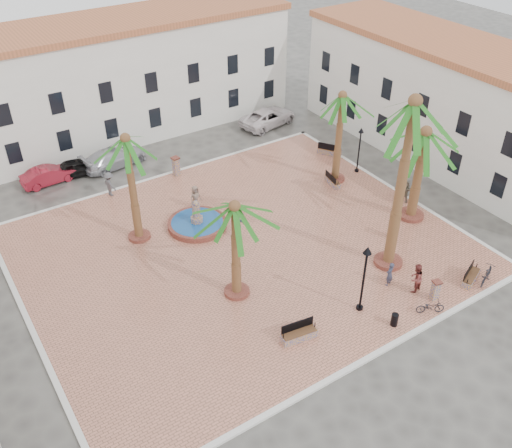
% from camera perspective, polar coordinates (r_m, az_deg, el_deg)
% --- Properties ---
extents(ground, '(120.00, 120.00, 0.00)m').
position_cam_1_polar(ground, '(35.78, -1.34, -2.60)').
color(ground, '#56544F').
rests_on(ground, ground).
extents(plaza, '(26.00, 22.00, 0.15)m').
position_cam_1_polar(plaza, '(35.73, -1.35, -2.50)').
color(plaza, '#C2775D').
rests_on(plaza, ground).
extents(kerb_n, '(26.30, 0.30, 0.16)m').
position_cam_1_polar(kerb_n, '(43.93, -8.99, 4.89)').
color(kerb_n, silver).
rests_on(kerb_n, ground).
extents(kerb_s, '(26.30, 0.30, 0.16)m').
position_cam_1_polar(kerb_s, '(29.42, 10.40, -13.48)').
color(kerb_s, silver).
rests_on(kerb_s, ground).
extents(kerb_e, '(0.30, 22.30, 0.16)m').
position_cam_1_polar(kerb_e, '(42.76, 13.63, 3.38)').
color(kerb_e, silver).
rests_on(kerb_e, ground).
extents(kerb_w, '(0.30, 22.30, 0.16)m').
position_cam_1_polar(kerb_w, '(32.59, -21.44, -9.95)').
color(kerb_w, silver).
rests_on(kerb_w, ground).
extents(building_north, '(30.40, 7.40, 9.50)m').
position_cam_1_polar(building_north, '(49.61, -14.12, 13.89)').
color(building_north, white).
rests_on(building_north, ground).
extents(building_east, '(7.40, 26.40, 9.00)m').
position_cam_1_polar(building_east, '(46.83, 18.85, 11.46)').
color(building_east, white).
rests_on(building_east, ground).
extents(fountain, '(3.86, 3.86, 1.99)m').
position_cam_1_polar(fountain, '(37.62, -5.91, 0.12)').
color(fountain, brown).
rests_on(fountain, plaza).
extents(palm_nw, '(4.58, 4.58, 7.36)m').
position_cam_1_polar(palm_nw, '(34.06, -12.79, 7.20)').
color(palm_nw, brown).
rests_on(palm_nw, plaza).
extents(palm_sw, '(4.69, 4.69, 6.19)m').
position_cam_1_polar(palm_sw, '(29.31, -2.12, 0.58)').
color(palm_sw, brown).
rests_on(palm_sw, plaza).
extents(palm_s, '(5.55, 5.55, 10.79)m').
position_cam_1_polar(palm_s, '(30.57, 15.35, 10.00)').
color(palm_s, brown).
rests_on(palm_s, plaza).
extents(palm_e, '(5.61, 5.61, 6.68)m').
position_cam_1_polar(palm_e, '(37.23, 16.45, 7.65)').
color(palm_e, brown).
rests_on(palm_e, plaza).
extents(palm_ne, '(4.66, 4.66, 6.96)m').
position_cam_1_polar(palm_ne, '(40.42, 8.57, 11.61)').
color(palm_ne, brown).
rests_on(palm_ne, plaza).
extents(bench_s, '(1.99, 0.86, 1.02)m').
position_cam_1_polar(bench_s, '(29.84, 4.31, -10.96)').
color(bench_s, gray).
rests_on(bench_s, plaza).
extents(bench_se, '(1.86, 1.18, 0.94)m').
position_cam_1_polar(bench_se, '(35.34, 20.68, -5.00)').
color(bench_se, gray).
rests_on(bench_se, plaza).
extents(bench_e, '(0.78, 1.67, 0.85)m').
position_cam_1_polar(bench_e, '(42.32, 7.65, 4.26)').
color(bench_e, gray).
rests_on(bench_e, plaza).
extents(bench_ne, '(1.55, 1.94, 1.02)m').
position_cam_1_polar(bench_ne, '(46.35, 7.35, 7.25)').
color(bench_ne, gray).
rests_on(bench_ne, plaza).
extents(lamppost_s, '(0.46, 0.46, 4.27)m').
position_cam_1_polar(lamppost_s, '(30.14, 10.86, -4.33)').
color(lamppost_s, black).
rests_on(lamppost_s, plaza).
extents(lamppost_e, '(0.39, 0.39, 3.63)m').
position_cam_1_polar(lamppost_e, '(43.23, 10.35, 8.04)').
color(lamppost_e, black).
rests_on(lamppost_e, plaza).
extents(bollard_se, '(0.55, 0.55, 1.29)m').
position_cam_1_polar(bollard_se, '(33.16, 17.49, -6.30)').
color(bollard_se, gray).
rests_on(bollard_se, plaza).
extents(bollard_n, '(0.61, 0.61, 1.51)m').
position_cam_1_polar(bollard_n, '(43.24, -8.01, 5.76)').
color(bollard_n, gray).
rests_on(bollard_n, plaza).
extents(bollard_e, '(0.46, 0.46, 1.24)m').
position_cam_1_polar(bollard_e, '(37.21, 13.53, -0.53)').
color(bollard_e, gray).
rests_on(bollard_e, plaza).
extents(litter_bin, '(0.38, 0.38, 0.74)m').
position_cam_1_polar(litter_bin, '(31.25, 13.68, -9.28)').
color(litter_bin, black).
rests_on(litter_bin, plaza).
extents(cyclist_a, '(0.65, 0.51, 1.56)m').
position_cam_1_polar(cyclist_a, '(33.38, 13.22, -4.89)').
color(cyclist_a, '#2E3246').
rests_on(cyclist_a, plaza).
extents(bicycle_a, '(1.61, 1.23, 0.81)m').
position_cam_1_polar(bicycle_a, '(32.43, 17.03, -7.92)').
color(bicycle_a, black).
rests_on(bicycle_a, plaza).
extents(cyclist_b, '(1.03, 0.88, 1.84)m').
position_cam_1_polar(cyclist_b, '(33.24, 15.70, -5.22)').
color(cyclist_b, brown).
rests_on(cyclist_b, plaza).
extents(bicycle_b, '(1.87, 1.11, 1.09)m').
position_cam_1_polar(bicycle_b, '(35.40, 22.10, -4.71)').
color(bicycle_b, black).
rests_on(bicycle_b, plaza).
extents(pedestrian_fountain_a, '(0.92, 0.67, 1.73)m').
position_cam_1_polar(pedestrian_fountain_a, '(39.13, -6.09, 2.67)').
color(pedestrian_fountain_a, '#7E6352').
rests_on(pedestrian_fountain_a, plaza).
extents(pedestrian_fountain_b, '(1.04, 0.55, 1.69)m').
position_cam_1_polar(pedestrian_fountain_b, '(36.09, -1.83, -0.26)').
color(pedestrian_fountain_b, '#38455F').
rests_on(pedestrian_fountain_b, plaza).
extents(pedestrian_north, '(0.92, 1.29, 1.81)m').
position_cam_1_polar(pedestrian_north, '(41.62, -14.42, 3.88)').
color(pedestrian_north, '#4F4E53').
rests_on(pedestrian_north, plaza).
extents(pedestrian_east, '(0.92, 1.56, 1.60)m').
position_cam_1_polar(pedestrian_east, '(41.07, 14.68, 3.21)').
color(pedestrian_east, '#706755').
rests_on(pedestrian_east, plaza).
extents(car_black, '(4.00, 2.08, 1.30)m').
position_cam_1_polar(car_black, '(45.27, -17.33, 5.44)').
color(car_black, black).
rests_on(car_black, ground).
extents(car_red, '(4.13, 1.64, 1.34)m').
position_cam_1_polar(car_red, '(44.88, -19.99, 4.63)').
color(car_red, maroon).
rests_on(car_red, ground).
extents(car_silver, '(5.41, 2.92, 1.49)m').
position_cam_1_polar(car_silver, '(45.74, -14.02, 6.48)').
color(car_silver, '#B7B9C1').
rests_on(car_silver, ground).
extents(car_white, '(5.78, 3.48, 1.50)m').
position_cam_1_polar(car_white, '(51.03, 1.22, 10.64)').
color(car_white, silver).
rests_on(car_white, ground).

